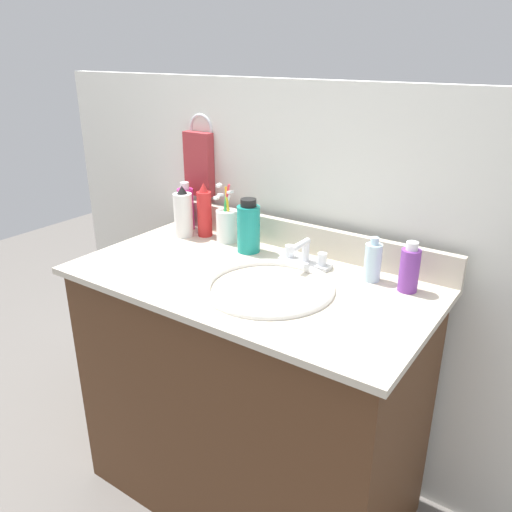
{
  "coord_description": "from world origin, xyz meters",
  "views": [
    {
      "loc": [
        0.76,
        -1.06,
        1.38
      ],
      "look_at": [
        0.03,
        0.0,
        0.86
      ],
      "focal_mm": 36.02,
      "sensor_mm": 36.0,
      "label": 1
    }
  ],
  "objects": [
    {
      "name": "ground_plane",
      "position": [
        0.0,
        0.0,
        0.0
      ],
      "size": [
        6.0,
        6.0,
        0.0
      ],
      "primitive_type": "plane",
      "color": "#66605B"
    },
    {
      "name": "vanity_cabinet",
      "position": [
        0.0,
        0.0,
        0.38
      ],
      "size": [
        0.98,
        0.5,
        0.77
      ],
      "primitive_type": "cube",
      "color": "#4C2D19",
      "rests_on": "ground_plane"
    },
    {
      "name": "countertop",
      "position": [
        0.0,
        0.0,
        0.78
      ],
      "size": [
        1.02,
        0.55,
        0.02
      ],
      "primitive_type": "cube",
      "color": "beige",
      "rests_on": "vanity_cabinet"
    },
    {
      "name": "backsplash",
      "position": [
        0.0,
        0.26,
        0.83
      ],
      "size": [
        1.02,
        0.02,
        0.09
      ],
      "primitive_type": "cube",
      "color": "beige",
      "rests_on": "countertop"
    },
    {
      "name": "back_wall",
      "position": [
        0.0,
        0.32,
        0.65
      ],
      "size": [
        2.12,
        0.04,
        1.3
      ],
      "primitive_type": "cube",
      "color": "silver",
      "rests_on": "ground_plane"
    },
    {
      "name": "towel_ring",
      "position": [
        -0.41,
        0.3,
        1.13
      ],
      "size": [
        0.1,
        0.01,
        0.1
      ],
      "primitive_type": "torus",
      "rotation": [
        1.57,
        0.0,
        0.0
      ],
      "color": "silver"
    },
    {
      "name": "hand_towel",
      "position": [
        -0.41,
        0.28,
        1.01
      ],
      "size": [
        0.11,
        0.04,
        0.22
      ],
      "primitive_type": "cube",
      "color": "#A53338"
    },
    {
      "name": "sink_basin",
      "position": [
        0.08,
        -0.03,
        0.76
      ],
      "size": [
        0.36,
        0.36,
        0.11
      ],
      "color": "white",
      "rests_on": "countertop"
    },
    {
      "name": "faucet",
      "position": [
        0.08,
        0.16,
        0.82
      ],
      "size": [
        0.16,
        0.1,
        0.08
      ],
      "color": "silver",
      "rests_on": "countertop"
    },
    {
      "name": "bottle_cream_purple",
      "position": [
        0.39,
        0.17,
        0.85
      ],
      "size": [
        0.05,
        0.05,
        0.14
      ],
      "color": "#7A3899",
      "rests_on": "countertop"
    },
    {
      "name": "bottle_mouthwash_teal",
      "position": [
        -0.12,
        0.16,
        0.87
      ],
      "size": [
        0.07,
        0.07,
        0.17
      ],
      "color": "teal",
      "rests_on": "countertop"
    },
    {
      "name": "bottle_lotion_white",
      "position": [
        -0.38,
        0.16,
        0.87
      ],
      "size": [
        0.06,
        0.06,
        0.17
      ],
      "color": "white",
      "rests_on": "countertop"
    },
    {
      "name": "bottle_gel_clear",
      "position": [
        0.29,
        0.18,
        0.84
      ],
      "size": [
        0.05,
        0.05,
        0.13
      ],
      "color": "silver",
      "rests_on": "countertop"
    },
    {
      "name": "bottle_spray_red",
      "position": [
        -0.32,
        0.2,
        0.87
      ],
      "size": [
        0.05,
        0.05,
        0.18
      ],
      "color": "red",
      "rests_on": "countertop"
    },
    {
      "name": "bottle_soap_pink",
      "position": [
        -0.42,
        0.22,
        0.86
      ],
      "size": [
        0.06,
        0.06,
        0.17
      ],
      "color": "#D8338C",
      "rests_on": "countertop"
    },
    {
      "name": "cup_white_ceramic",
      "position": [
        -0.23,
        0.2,
        0.85
      ],
      "size": [
        0.08,
        0.08,
        0.2
      ],
      "color": "white",
      "rests_on": "countertop"
    }
  ]
}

